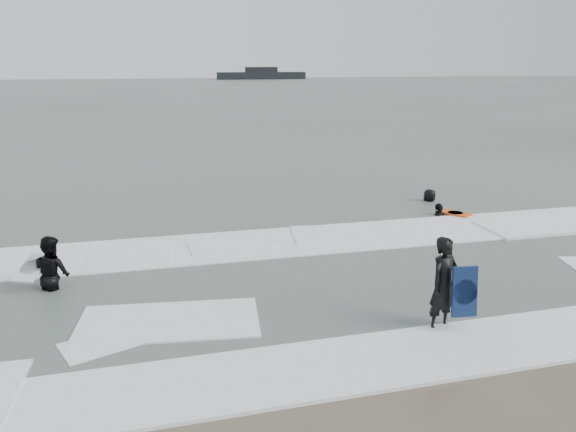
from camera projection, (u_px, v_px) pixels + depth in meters
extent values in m
plane|color=brown|center=(355.00, 346.00, 10.11)|extent=(320.00, 320.00, 0.00)
plane|color=#47544C|center=(167.00, 94.00, 84.87)|extent=(320.00, 320.00, 0.00)
imported|color=black|center=(441.00, 329.00, 10.78)|extent=(0.79, 0.66, 1.86)
imported|color=black|center=(54.00, 289.00, 12.66)|extent=(1.10, 1.10, 1.80)
imported|color=black|center=(439.00, 216.00, 18.58)|extent=(1.01, 0.72, 1.59)
imported|color=black|center=(429.00, 203.00, 20.37)|extent=(0.85, 0.60, 1.65)
cube|color=white|center=(368.00, 361.00, 9.54)|extent=(30.03, 2.32, 0.07)
cube|color=white|center=(279.00, 243.00, 15.71)|extent=(30.00, 2.60, 0.09)
cube|color=black|center=(261.00, 76.00, 153.93)|extent=(24.09, 4.30, 1.89)
cube|color=black|center=(261.00, 70.00, 153.49)|extent=(8.61, 2.58, 1.38)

